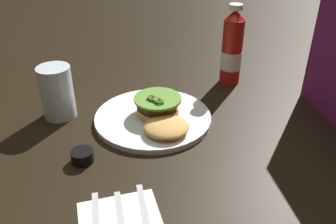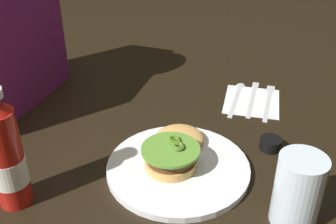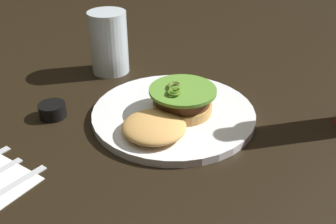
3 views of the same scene
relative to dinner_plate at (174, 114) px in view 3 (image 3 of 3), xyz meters
name	(u,v)px [view 3 (image 3 of 3)]	position (x,y,z in m)	size (l,w,h in m)	color
ground_plane	(149,144)	(0.09, 0.02, -0.01)	(3.00, 3.00, 0.00)	black
dinner_plate	(174,114)	(0.00, 0.00, 0.00)	(0.30, 0.30, 0.01)	white
burger_sandwich	(173,109)	(0.02, 0.02, 0.03)	(0.20, 0.12, 0.05)	tan
water_glass	(109,43)	(-0.06, -0.24, 0.06)	(0.08, 0.08, 0.14)	silver
condiment_cup	(52,110)	(0.14, -0.17, 0.01)	(0.05, 0.05, 0.03)	black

